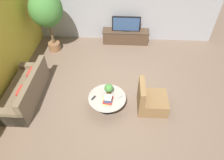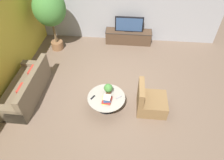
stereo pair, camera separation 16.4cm
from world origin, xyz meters
TOP-DOWN VIEW (x-y plane):
  - ground_plane at (0.00, 0.00)m, footprint 24.00×24.00m
  - back_wall_stone at (0.00, 3.26)m, footprint 7.40×0.12m
  - media_console at (0.28, 2.94)m, footprint 1.81×0.50m
  - television at (0.28, 2.94)m, footprint 1.08×0.13m
  - coffee_table at (-0.21, -0.47)m, footprint 1.03×1.03m
  - couch_by_wall at (-2.58, -0.26)m, footprint 0.84×2.03m
  - armchair_wicker at (0.99, -0.41)m, footprint 0.80×0.76m
  - potted_palm_tall at (-2.44, 2.25)m, footprint 1.11×1.11m
  - potted_plant_tabletop at (-0.17, -0.31)m, footprint 0.24×0.24m
  - book_stack at (-0.18, -0.59)m, footprint 0.27×0.32m
  - remote_black at (-0.57, -0.51)m, footprint 0.12×0.16m
  - remote_silver at (0.13, -0.44)m, footprint 0.15×0.13m

SIDE VIEW (x-z plane):
  - ground_plane at x=0.00m, z-range 0.00..0.00m
  - media_console at x=0.28m, z-range 0.01..0.53m
  - armchair_wicker at x=0.99m, z-range -0.16..0.70m
  - coffee_table at x=-0.21m, z-range 0.08..0.48m
  - couch_by_wall at x=-2.58m, z-range -0.14..0.70m
  - remote_black at x=-0.57m, z-range 0.40..0.42m
  - remote_silver at x=0.13m, z-range 0.40..0.42m
  - book_stack at x=-0.18m, z-range 0.39..0.55m
  - potted_plant_tabletop at x=-0.17m, z-range 0.42..0.75m
  - television at x=0.28m, z-range 0.51..1.09m
  - back_wall_stone at x=0.00m, z-range 0.00..3.00m
  - potted_palm_tall at x=-2.44m, z-range 0.45..2.68m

